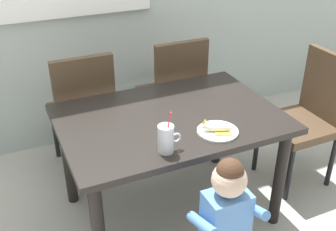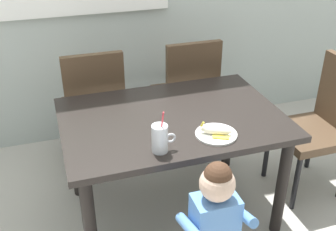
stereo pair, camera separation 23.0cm
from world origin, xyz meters
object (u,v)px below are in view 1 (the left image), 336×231
(dining_chair_right, at_px, (175,89))
(dining_chair_far, at_px, (310,112))
(dining_table, at_px, (170,130))
(dining_chair_left, at_px, (83,107))
(toddler_standing, at_px, (226,213))
(snack_plate, at_px, (218,131))
(peeled_banana, at_px, (218,128))
(milk_cup, at_px, (166,140))

(dining_chair_right, bearing_deg, dining_chair_far, 133.80)
(dining_table, height_order, dining_chair_left, dining_chair_left)
(dining_chair_left, xyz_separation_m, dining_chair_far, (1.44, -0.73, 0.00))
(dining_chair_far, xyz_separation_m, toddler_standing, (-1.07, -0.62, -0.02))
(dining_chair_left, height_order, snack_plate, dining_chair_left)
(dining_table, distance_m, toddler_standing, 0.67)
(peeled_banana, bearing_deg, dining_chair_far, 15.26)
(dining_table, height_order, milk_cup, milk_cup)
(toddler_standing, distance_m, peeled_banana, 0.47)
(snack_plate, distance_m, peeled_banana, 0.03)
(milk_cup, distance_m, snack_plate, 0.35)
(dining_chair_far, bearing_deg, milk_cup, -76.65)
(dining_chair_left, bearing_deg, milk_cup, 100.99)
(snack_plate, xyz_separation_m, peeled_banana, (-0.00, -0.01, 0.03))
(dining_chair_far, bearing_deg, toddler_standing, -59.70)
(dining_chair_right, bearing_deg, snack_plate, 78.56)
(dining_table, bearing_deg, dining_chair_left, 118.50)
(dining_chair_right, relative_size, peeled_banana, 5.61)
(peeled_banana, bearing_deg, dining_table, 118.74)
(milk_cup, bearing_deg, dining_chair_right, 62.58)
(dining_table, xyz_separation_m, peeled_banana, (0.16, -0.29, 0.13))
(dining_chair_right, height_order, snack_plate, dining_chair_right)
(dining_chair_right, distance_m, snack_plate, 1.02)
(dining_chair_right, distance_m, toddler_standing, 1.41)
(dining_chair_left, distance_m, toddler_standing, 1.40)
(dining_chair_right, height_order, toddler_standing, dining_chair_right)
(toddler_standing, bearing_deg, dining_chair_right, 75.05)
(dining_chair_left, bearing_deg, snack_plate, 118.94)
(toddler_standing, bearing_deg, milk_cup, 117.42)
(snack_plate, bearing_deg, peeled_banana, -119.53)
(dining_chair_left, relative_size, peeled_banana, 5.61)
(dining_table, distance_m, peeled_banana, 0.35)
(milk_cup, xyz_separation_m, peeled_banana, (0.33, 0.05, -0.04))
(dining_chair_far, bearing_deg, dining_table, -92.15)
(dining_chair_left, bearing_deg, toddler_standing, 105.29)
(dining_chair_right, distance_m, dining_chair_far, 1.02)
(milk_cup, xyz_separation_m, snack_plate, (0.34, 0.05, -0.06))
(dining_chair_far, distance_m, milk_cup, 1.30)
(dining_table, distance_m, milk_cup, 0.41)
(dining_chair_left, distance_m, snack_plate, 1.12)
(milk_cup, bearing_deg, dining_table, 62.36)
(dining_chair_right, relative_size, toddler_standing, 1.15)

